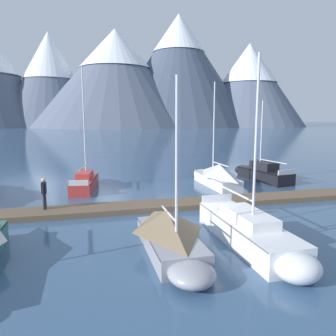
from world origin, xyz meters
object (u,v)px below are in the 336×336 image
mooring_buoy_channel_marker (204,220)px  sailboat_far_berth (251,233)px  person_on_dock (44,191)px  sailboat_outer_slip (216,175)px  sailboat_mid_dock_starboard (171,236)px  sailboat_mid_dock_port (86,181)px  sailboat_end_of_dock (260,173)px

mooring_buoy_channel_marker → sailboat_far_berth: bearing=-72.7°
person_on_dock → mooring_buoy_channel_marker: bearing=-21.5°
sailboat_far_berth → sailboat_outer_slip: sailboat_outer_slip is taller
sailboat_mid_dock_starboard → sailboat_far_berth: sailboat_far_berth is taller
sailboat_mid_dock_port → person_on_dock: size_ratio=5.18×
sailboat_end_of_dock → mooring_buoy_channel_marker: 12.93m
sailboat_outer_slip → sailboat_end_of_dock: sailboat_outer_slip is taller
sailboat_mid_dock_starboard → mooring_buoy_channel_marker: (2.30, 3.16, -0.53)m
sailboat_mid_dock_starboard → mooring_buoy_channel_marker: sailboat_mid_dock_starboard is taller
sailboat_mid_dock_port → sailboat_far_berth: size_ratio=1.16×
sailboat_mid_dock_port → mooring_buoy_channel_marker: (6.19, -9.50, -0.35)m
sailboat_outer_slip → sailboat_end_of_dock: bearing=19.3°
sailboat_outer_slip → person_on_dock: (-11.52, -5.44, 0.44)m
sailboat_mid_dock_starboard → sailboat_end_of_dock: sailboat_mid_dock_starboard is taller
sailboat_mid_dock_port → person_on_dock: 6.64m
person_on_dock → mooring_buoy_channel_marker: 8.63m
sailboat_mid_dock_port → mooring_buoy_channel_marker: bearing=-56.9°
sailboat_far_berth → sailboat_outer_slip: 12.00m
sailboat_far_berth → mooring_buoy_channel_marker: (-0.98, 3.14, -0.41)m
mooring_buoy_channel_marker → person_on_dock: bearing=158.5°
mooring_buoy_channel_marker → sailboat_mid_dock_port: bearing=123.1°
sailboat_far_berth → person_on_dock: bearing=144.9°
sailboat_far_berth → person_on_dock: 10.95m
sailboat_mid_dock_port → sailboat_mid_dock_starboard: bearing=-72.9°
sailboat_far_berth → sailboat_end_of_dock: sailboat_far_berth is taller
sailboat_mid_dock_port → sailboat_outer_slip: 9.80m
sailboat_mid_dock_starboard → person_on_dock: size_ratio=3.89×
sailboat_mid_dock_starboard → sailboat_far_berth: bearing=0.4°
sailboat_mid_dock_port → sailboat_mid_dock_starboard: 13.25m
sailboat_mid_dock_port → sailboat_outer_slip: size_ratio=1.12×
sailboat_mid_dock_port → sailboat_end_of_dock: bearing=2.6°
sailboat_end_of_dock → mooring_buoy_channel_marker: sailboat_end_of_dock is taller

